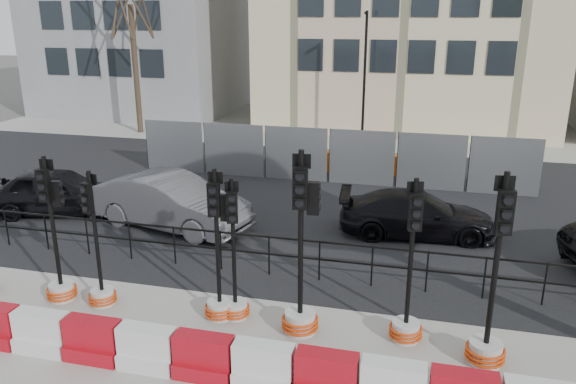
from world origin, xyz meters
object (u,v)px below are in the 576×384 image
(car_c, at_px, (417,214))
(car_a, at_px, (58,191))
(traffic_signal_d, at_px, (219,285))
(traffic_signal_h, at_px, (488,328))

(car_c, bearing_deg, car_a, 89.04)
(traffic_signal_d, height_order, car_a, traffic_signal_d)
(traffic_signal_d, distance_m, traffic_signal_h, 5.09)
(traffic_signal_d, relative_size, car_c, 0.71)
(traffic_signal_h, height_order, car_c, traffic_signal_h)
(traffic_signal_h, distance_m, car_a, 13.08)
(car_a, height_order, car_c, car_a)
(traffic_signal_d, bearing_deg, traffic_signal_h, -10.60)
(car_a, bearing_deg, car_c, -100.12)
(traffic_signal_d, xyz_separation_m, traffic_signal_h, (5.08, -0.33, -0.02))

